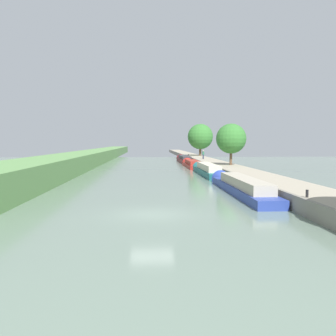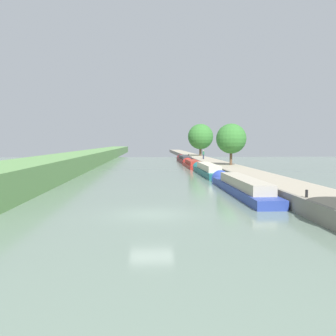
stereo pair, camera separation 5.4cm
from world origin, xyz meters
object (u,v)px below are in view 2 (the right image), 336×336
at_px(narrowboat_blue, 239,186).
at_px(mooring_bollard_near, 307,194).
at_px(narrowboat_teal, 207,170).
at_px(narrowboat_red, 192,164).
at_px(mooring_bollard_far, 189,155).
at_px(person_walking, 203,154).
at_px(narrowboat_maroon, 184,159).

bearing_deg(narrowboat_blue, mooring_bollard_near, -79.31).
height_order(narrowboat_teal, narrowboat_red, narrowboat_teal).
bearing_deg(mooring_bollard_near, mooring_bollard_far, 90.00).
relative_size(narrowboat_blue, person_walking, 9.77).
height_order(narrowboat_red, mooring_bollard_near, mooring_bollard_near).
bearing_deg(narrowboat_red, mooring_bollard_near, -87.28).
height_order(narrowboat_teal, narrowboat_maroon, narrowboat_teal).
bearing_deg(narrowboat_maroon, person_walking, -70.05).
height_order(narrowboat_blue, mooring_bollard_near, mooring_bollard_near).
bearing_deg(person_walking, narrowboat_red, -114.08).
height_order(narrowboat_teal, mooring_bollard_far, narrowboat_teal).
height_order(narrowboat_blue, narrowboat_teal, narrowboat_teal).
bearing_deg(mooring_bollard_near, person_walking, 88.66).
bearing_deg(narrowboat_red, narrowboat_blue, -89.57).
xyz_separation_m(narrowboat_maroon, mooring_bollard_far, (1.77, 7.63, 0.61)).
xyz_separation_m(narrowboat_blue, narrowboat_teal, (-0.02, 16.97, 0.03)).
bearing_deg(narrowboat_red, narrowboat_teal, -89.13).
xyz_separation_m(narrowboat_teal, narrowboat_red, (-0.22, 14.62, -0.13)).
distance_m(person_walking, mooring_bollard_near, 47.35).
distance_m(narrowboat_teal, narrowboat_red, 14.62).
height_order(narrowboat_maroon, mooring_bollard_far, mooring_bollard_far).
distance_m(narrowboat_teal, person_walking, 21.63).
bearing_deg(narrowboat_red, mooring_bollard_far, 85.07).
xyz_separation_m(narrowboat_maroon, person_walking, (2.88, -7.92, 1.26)).
bearing_deg(narrowboat_blue, narrowboat_maroon, 90.10).
bearing_deg(mooring_bollard_far, narrowboat_teal, -92.64).
height_order(narrowboat_teal, person_walking, person_walking).
distance_m(narrowboat_blue, person_walking, 38.50).
bearing_deg(mooring_bollard_far, narrowboat_red, -94.93).
bearing_deg(person_walking, narrowboat_blue, -94.17).
distance_m(narrowboat_maroon, mooring_bollard_near, 55.28).
xyz_separation_m(narrowboat_red, mooring_bollard_far, (1.93, 22.35, 0.72)).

